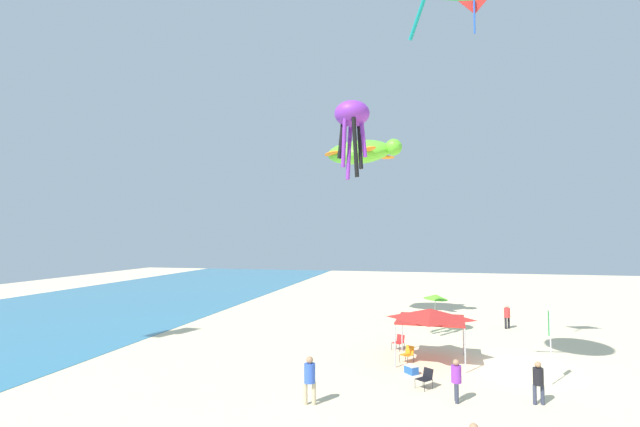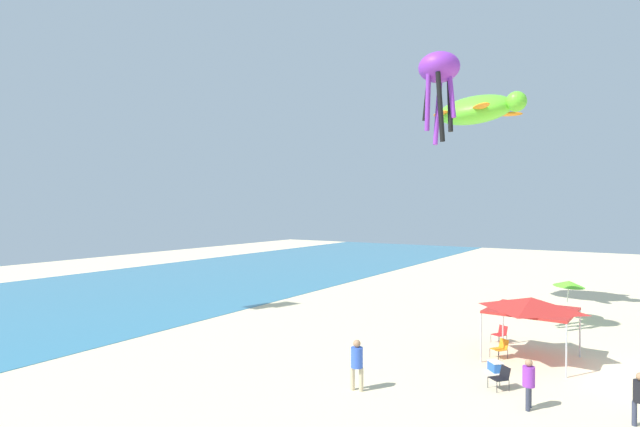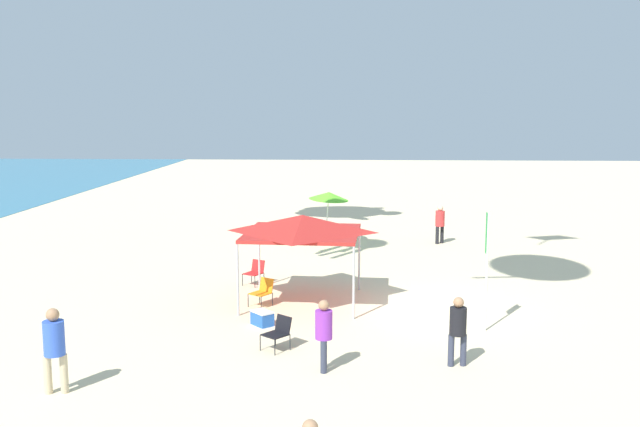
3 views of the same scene
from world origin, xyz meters
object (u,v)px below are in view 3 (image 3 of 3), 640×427
Objects in this scene: folding_chair_facing_ocean at (255,271)px; person_far_stroller at (440,221)px; beach_umbrella at (329,196)px; banner_flag at (487,258)px; folding_chair_left_of_tent at (263,290)px; person_beachcomber at (324,329)px; cooler_box at (262,318)px; person_watching_sky at (458,326)px; canopy_tent at (302,225)px; folding_chair_right_of_tent at (278,331)px; person_near_umbrella at (54,344)px.

person_far_stroller is (7.66, -7.11, 0.52)m from folding_chair_facing_ocean.
banner_flag is at bearing -158.90° from beach_umbrella.
person_beachcomber reaches higher than folding_chair_left_of_tent.
banner_flag is (-0.16, -6.05, 1.77)m from cooler_box.
beach_umbrella is 1.41× the size of person_far_stroller.
person_watching_sky is 0.99× the size of person_beachcomber.
person_far_stroller reaches higher than folding_chair_left_of_tent.
person_far_stroller is (9.77, -5.35, -1.40)m from canopy_tent.
canopy_tent is 4.86× the size of cooler_box.
folding_chair_right_of_tent and folding_chair_left_of_tent have the same top height.
folding_chair_left_of_tent is at bearing 111.70° from canopy_tent.
person_watching_sky is at bearing -177.39° from person_near_umbrella.
cooler_box is (-2.42, 0.94, -2.20)m from canopy_tent.
canopy_tent is 2.15× the size of person_beachcomber.
banner_flag is 3.12m from person_watching_sky.
beach_umbrella is (9.42, -0.47, -0.27)m from canopy_tent.
folding_chair_facing_ocean is (2.11, 1.76, -1.93)m from canopy_tent.
beach_umbrella is at bearing 101.24° from folding_chair_facing_ocean.
folding_chair_right_of_tent is 1.11× the size of cooler_box.
person_near_umbrella is 5.77m from person_beachcomber.
canopy_tent is 3.36m from folding_chair_facing_ocean.
person_far_stroller is (12.35, -0.25, -0.98)m from banner_flag.
canopy_tent is 6.79m from person_watching_sky.
folding_chair_right_of_tent is 15.22m from person_far_stroller.
person_far_stroller is (17.08, -10.01, -0.08)m from person_near_umbrella.
folding_chair_facing_ocean is 0.48× the size of person_far_stroller.
folding_chair_facing_ocean is 8.45m from banner_flag.
folding_chair_left_of_tent is (3.89, 0.89, 0.00)m from folding_chair_right_of_tent.
folding_chair_right_of_tent is 1.00× the size of folding_chair_left_of_tent.
banner_flag is at bearing -6.09° from folding_chair_facing_ocean.
person_watching_sky is at bearing -143.16° from canopy_tent.
person_watching_sky is at bearing -120.45° from cooler_box.
canopy_tent is 4.78m from folding_chair_right_of_tent.
person_beachcomber is at bearing -43.09° from folding_chair_facing_ocean.
cooler_box is (-4.52, -0.82, -0.27)m from folding_chair_facing_ocean.
person_near_umbrella is (-6.85, 3.49, 0.61)m from folding_chair_left_of_tent.
folding_chair_left_of_tent is 0.44× the size of person_near_umbrella.
folding_chair_right_of_tent is 1.90m from person_beachcomber.
canopy_tent reaches higher than person_near_umbrella.
person_watching_sky is at bearing 96.74° from person_beachcomber.
canopy_tent reaches higher than folding_chair_facing_ocean.
folding_chair_right_of_tent is 0.25× the size of banner_flag.
person_far_stroller is at bearing 108.05° from folding_chair_right_of_tent.
folding_chair_left_of_tent is 1.98m from cooler_box.
cooler_box is 0.44× the size of person_beachcomber.
person_watching_sky reaches higher than folding_chair_facing_ocean.
banner_flag is (-4.69, -6.86, 1.50)m from folding_chair_facing_ocean.
person_near_umbrella is (-4.90, 3.72, 0.88)m from cooler_box.
person_near_umbrella reaches higher than folding_chair_right_of_tent.
person_near_umbrella is 19.80m from person_far_stroller.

